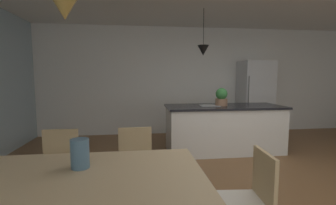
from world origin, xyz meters
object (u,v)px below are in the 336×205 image
(dining_table, at_px, (76,184))
(chair_far_left, at_px, (58,168))
(chair_far_right, at_px, (136,165))
(potted_plant_on_island, at_px, (221,97))
(chair_kitchen_end, at_px, (247,201))
(kitchen_island, at_px, (224,128))
(refrigerator, at_px, (255,98))
(vase_on_dining_table, at_px, (80,154))

(dining_table, bearing_deg, chair_far_left, 115.00)
(chair_far_right, distance_m, potted_plant_on_island, 2.49)
(chair_kitchen_end, height_order, kitchen_island, kitchen_island)
(chair_far_right, xyz_separation_m, chair_kitchen_end, (0.88, -0.89, 0.00))
(dining_table, height_order, chair_far_right, chair_far_right)
(chair_kitchen_end, bearing_deg, chair_far_left, 152.37)
(chair_far_left, bearing_deg, kitchen_island, 35.47)
(chair_far_left, distance_m, chair_kitchen_end, 1.93)
(refrigerator, bearing_deg, vase_on_dining_table, -131.45)
(dining_table, distance_m, refrigerator, 5.22)
(vase_on_dining_table, bearing_deg, dining_table, -91.77)
(chair_far_left, bearing_deg, chair_kitchen_end, -27.63)
(chair_far_right, distance_m, chair_kitchen_end, 1.25)
(kitchen_island, relative_size, refrigerator, 1.21)
(dining_table, bearing_deg, chair_far_right, 65.08)
(dining_table, bearing_deg, kitchen_island, 51.95)
(chair_far_right, distance_m, refrigerator, 4.31)
(chair_far_left, xyz_separation_m, kitchen_island, (2.51, 1.79, -0.01))
(dining_table, distance_m, potted_plant_on_island, 3.39)
(chair_far_right, bearing_deg, kitchen_island, 46.75)
(dining_table, distance_m, chair_far_left, 1.00)
(vase_on_dining_table, bearing_deg, chair_far_right, 61.34)
(refrigerator, relative_size, potted_plant_on_island, 5.43)
(kitchen_island, bearing_deg, chair_far_right, -133.25)
(potted_plant_on_island, bearing_deg, vase_on_dining_table, -128.69)
(kitchen_island, bearing_deg, chair_far_left, -144.53)
(refrigerator, bearing_deg, chair_far_right, -133.98)
(refrigerator, xyz_separation_m, vase_on_dining_table, (-3.38, -3.83, -0.06))
(chair_kitchen_end, relative_size, vase_on_dining_table, 3.87)
(chair_kitchen_end, bearing_deg, chair_far_right, 134.53)
(chair_far_left, bearing_deg, vase_on_dining_table, -60.74)
(dining_table, relative_size, potted_plant_on_island, 5.42)
(refrigerator, distance_m, vase_on_dining_table, 5.11)
(dining_table, xyz_separation_m, chair_far_left, (-0.41, 0.89, -0.21))
(chair_far_right, height_order, potted_plant_on_island, potted_plant_on_island)
(dining_table, xyz_separation_m, chair_far_right, (0.41, 0.89, -0.21))
(kitchen_island, xyz_separation_m, refrigerator, (1.29, 1.29, 0.46))
(chair_far_right, relative_size, refrigerator, 0.47)
(chair_far_left, height_order, chair_kitchen_end, same)
(dining_table, height_order, vase_on_dining_table, vase_on_dining_table)
(chair_far_right, bearing_deg, dining_table, -114.92)
(chair_far_right, relative_size, vase_on_dining_table, 3.87)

